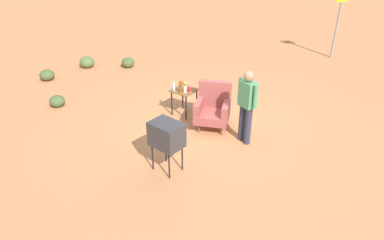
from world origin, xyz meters
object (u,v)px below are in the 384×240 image
at_px(tv_on_stand, 167,135).
at_px(bottle_short_clear, 174,86).
at_px(armchair, 213,107).
at_px(flower_vase, 185,86).
at_px(person_standing, 247,103).
at_px(road_sign, 338,20).
at_px(soda_can_red, 189,89).
at_px(bottle_tall_amber, 181,87).
at_px(side_table, 184,93).

xyz_separation_m(tv_on_stand, bottle_short_clear, (-1.36, 1.90, -0.01)).
bearing_deg(armchair, flower_vase, -179.03).
height_order(person_standing, bottle_short_clear, person_standing).
bearing_deg(tv_on_stand, person_standing, 68.93).
relative_size(armchair, road_sign, 0.43).
distance_m(road_sign, soda_can_red, 7.17).
xyz_separation_m(bottle_tall_amber, flower_vase, (0.06, 0.08, -0.00)).
bearing_deg(bottle_short_clear, armchair, 4.11).
relative_size(armchair, flower_vase, 4.00).
relative_size(side_table, tv_on_stand, 0.65).
bearing_deg(bottle_tall_amber, person_standing, -2.62).
bearing_deg(armchair, road_sign, 84.25).
distance_m(side_table, road_sign, 7.20).
bearing_deg(armchair, bottle_short_clear, -175.89).
xyz_separation_m(bottle_short_clear, bottle_tall_amber, (0.23, -0.02, 0.05)).
bearing_deg(road_sign, tv_on_stand, -92.90).
distance_m(soda_can_red, flower_vase, 0.14).
bearing_deg(soda_can_red, road_sign, 78.17).
xyz_separation_m(road_sign, bottle_tall_amber, (-1.59, -7.16, -0.56)).
distance_m(side_table, person_standing, 1.92).
height_order(tv_on_stand, bottle_tall_amber, tv_on_stand).
bearing_deg(person_standing, side_table, 171.53).
xyz_separation_m(armchair, person_standing, (0.94, -0.18, 0.44)).
bearing_deg(person_standing, soda_can_red, 171.53).
distance_m(person_standing, bottle_short_clear, 2.06).
xyz_separation_m(person_standing, flower_vase, (-1.76, 0.17, -0.12)).
bearing_deg(tv_on_stand, road_sign, 87.10).
xyz_separation_m(side_table, soda_can_red, (0.17, -0.03, 0.16)).
distance_m(armchair, tv_on_stand, 2.01).
relative_size(armchair, tv_on_stand, 1.03).
relative_size(side_table, person_standing, 0.41).
height_order(side_table, road_sign, road_sign).
bearing_deg(bottle_short_clear, person_standing, -2.85).
distance_m(side_table, bottle_tall_amber, 0.32).
distance_m(tv_on_stand, flower_vase, 2.23).
height_order(soda_can_red, bottle_tall_amber, bottle_tall_amber).
height_order(side_table, flower_vase, flower_vase).
xyz_separation_m(side_table, flower_vase, (0.11, -0.11, 0.25)).
bearing_deg(flower_vase, road_sign, 77.82).
bearing_deg(person_standing, tv_on_stand, -111.07).
bearing_deg(bottle_tall_amber, armchair, 6.39).
bearing_deg(flower_vase, person_standing, -5.46).
relative_size(armchair, bottle_tall_amber, 3.53).
bearing_deg(bottle_tall_amber, road_sign, 77.47).
relative_size(side_table, soda_can_red, 5.50).
xyz_separation_m(tv_on_stand, person_standing, (0.69, 1.79, 0.16)).
relative_size(bottle_short_clear, flower_vase, 0.75).
bearing_deg(tv_on_stand, flower_vase, 118.57).
bearing_deg(soda_can_red, bottle_tall_amber, -126.63).
height_order(tv_on_stand, road_sign, road_sign).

